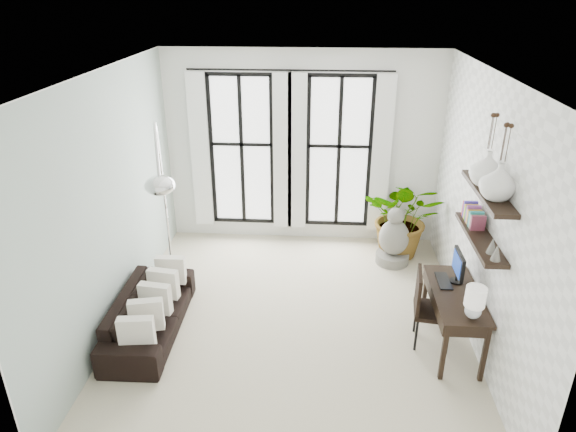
# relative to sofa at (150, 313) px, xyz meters

# --- Properties ---
(floor) EXTENTS (5.00, 5.00, 0.00)m
(floor) POSITION_rel_sofa_xyz_m (1.80, 0.35, -0.28)
(floor) COLOR beige
(floor) RESTS_ON ground
(ceiling) EXTENTS (5.00, 5.00, 0.00)m
(ceiling) POSITION_rel_sofa_xyz_m (1.80, 0.35, 2.92)
(ceiling) COLOR white
(ceiling) RESTS_ON wall_back
(wall_left) EXTENTS (0.00, 5.00, 5.00)m
(wall_left) POSITION_rel_sofa_xyz_m (-0.45, 0.35, 1.32)
(wall_left) COLOR #9FB1A7
(wall_left) RESTS_ON floor
(wall_right) EXTENTS (0.00, 5.00, 5.00)m
(wall_right) POSITION_rel_sofa_xyz_m (4.05, 0.35, 1.32)
(wall_right) COLOR white
(wall_right) RESTS_ON floor
(wall_back) EXTENTS (4.50, 0.00, 4.50)m
(wall_back) POSITION_rel_sofa_xyz_m (1.80, 2.85, 1.32)
(wall_back) COLOR white
(wall_back) RESTS_ON floor
(windows) EXTENTS (3.26, 0.13, 2.65)m
(windows) POSITION_rel_sofa_xyz_m (1.60, 2.78, 1.28)
(windows) COLOR white
(windows) RESTS_ON wall_back
(wall_shelves) EXTENTS (0.25, 1.30, 0.60)m
(wall_shelves) POSITION_rel_sofa_xyz_m (3.91, -0.00, 1.45)
(wall_shelves) COLOR black
(wall_shelves) RESTS_ON wall_right
(sofa) EXTENTS (0.77, 1.91, 0.55)m
(sofa) POSITION_rel_sofa_xyz_m (0.00, 0.00, 0.00)
(sofa) COLOR black
(sofa) RESTS_ON floor
(throw_pillows) EXTENTS (0.40, 1.52, 0.40)m
(throw_pillows) POSITION_rel_sofa_xyz_m (0.10, -0.00, 0.22)
(throw_pillows) COLOR silver
(throw_pillows) RESTS_ON sofa
(plant) EXTENTS (1.47, 1.36, 1.35)m
(plant) POSITION_rel_sofa_xyz_m (3.47, 2.29, 0.40)
(plant) COLOR #2D7228
(plant) RESTS_ON floor
(desk) EXTENTS (0.55, 1.30, 1.16)m
(desk) POSITION_rel_sofa_xyz_m (3.75, -0.09, 0.44)
(desk) COLOR black
(desk) RESTS_ON floor
(desk_chair) EXTENTS (0.52, 0.52, 0.98)m
(desk_chair) POSITION_rel_sofa_xyz_m (3.44, 0.03, 0.28)
(desk_chair) COLOR black
(desk_chair) RESTS_ON floor
(arc_lamp) EXTENTS (0.77, 1.67, 2.59)m
(arc_lamp) POSITION_rel_sofa_xyz_m (0.10, 0.69, 1.72)
(arc_lamp) COLOR silver
(arc_lamp) RESTS_ON floor
(buddha) EXTENTS (0.52, 0.52, 0.94)m
(buddha) POSITION_rel_sofa_xyz_m (3.29, 2.02, 0.12)
(buddha) COLOR gray
(buddha) RESTS_ON floor
(vase_a) EXTENTS (0.37, 0.37, 0.38)m
(vase_a) POSITION_rel_sofa_xyz_m (3.91, -0.29, 1.99)
(vase_a) COLOR white
(vase_a) RESTS_ON shelf_upper
(vase_b) EXTENTS (0.37, 0.37, 0.38)m
(vase_b) POSITION_rel_sofa_xyz_m (3.91, 0.11, 1.99)
(vase_b) COLOR white
(vase_b) RESTS_ON shelf_upper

